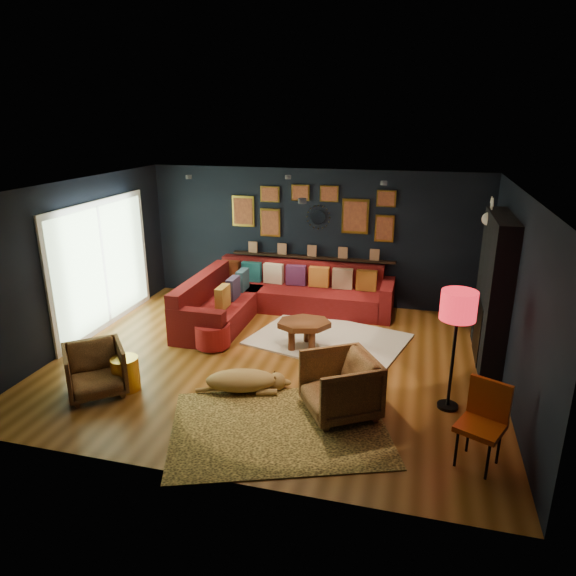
% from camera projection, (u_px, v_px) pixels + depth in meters
% --- Properties ---
extents(floor, '(6.50, 6.50, 0.00)m').
position_uv_depth(floor, '(274.00, 360.00, 7.78)').
color(floor, '#925826').
rests_on(floor, ground).
extents(room_walls, '(6.50, 6.50, 6.50)m').
position_uv_depth(room_walls, '(273.00, 259.00, 7.28)').
color(room_walls, black).
rests_on(room_walls, ground).
extents(sectional, '(3.41, 2.69, 0.86)m').
position_uv_depth(sectional, '(269.00, 298.00, 9.49)').
color(sectional, maroon).
rests_on(sectional, ground).
extents(ledge, '(3.20, 0.12, 0.04)m').
position_uv_depth(ledge, '(312.00, 257.00, 9.95)').
color(ledge, black).
rests_on(ledge, room_walls).
extents(gallery_wall, '(3.15, 0.04, 1.02)m').
position_uv_depth(gallery_wall, '(312.00, 211.00, 9.71)').
color(gallery_wall, gold).
rests_on(gallery_wall, room_walls).
extents(sunburst_mirror, '(0.47, 0.16, 0.47)m').
position_uv_depth(sunburst_mirror, '(318.00, 217.00, 9.72)').
color(sunburst_mirror, silver).
rests_on(sunburst_mirror, room_walls).
extents(fireplace, '(0.31, 1.60, 2.20)m').
position_uv_depth(fireplace, '(492.00, 295.00, 7.55)').
color(fireplace, black).
rests_on(fireplace, ground).
extents(deer_head, '(0.50, 0.28, 0.45)m').
position_uv_depth(deer_head, '(500.00, 219.00, 7.67)').
color(deer_head, white).
rests_on(deer_head, fireplace).
extents(sliding_door, '(0.06, 2.80, 2.20)m').
position_uv_depth(sliding_door, '(103.00, 265.00, 8.75)').
color(sliding_door, white).
rests_on(sliding_door, ground).
extents(ceiling_spots, '(3.30, 2.50, 0.06)m').
position_uv_depth(ceiling_spots, '(288.00, 183.00, 7.71)').
color(ceiling_spots, black).
rests_on(ceiling_spots, room_walls).
extents(shag_rug, '(2.74, 2.28, 0.03)m').
position_uv_depth(shag_rug, '(329.00, 339.00, 8.47)').
color(shag_rug, white).
rests_on(shag_rug, ground).
extents(leopard_rug, '(3.00, 2.57, 0.01)m').
position_uv_depth(leopard_rug, '(279.00, 428.00, 6.08)').
color(leopard_rug, '#D1AD53').
rests_on(leopard_rug, ground).
extents(coffee_table, '(1.01, 0.87, 0.43)m').
position_uv_depth(coffee_table, '(304.00, 326.00, 8.06)').
color(coffee_table, '#572A14').
rests_on(coffee_table, shag_rug).
extents(pouf, '(0.56, 0.56, 0.37)m').
position_uv_depth(pouf, '(213.00, 335.00, 8.16)').
color(pouf, '#A31B1E').
rests_on(pouf, shag_rug).
extents(armchair_left, '(0.99, 0.99, 0.75)m').
position_uv_depth(armchair_left, '(95.00, 368.00, 6.74)').
color(armchair_left, '#B6743C').
rests_on(armchair_left, ground).
extents(armchair_right, '(1.08, 1.10, 0.84)m').
position_uv_depth(armchair_right, '(340.00, 383.00, 6.27)').
color(armchair_right, '#B6743C').
rests_on(armchair_right, ground).
extents(gold_stool, '(0.37, 0.37, 0.46)m').
position_uv_depth(gold_stool, '(126.00, 374.00, 6.89)').
color(gold_stool, gold).
rests_on(gold_stool, ground).
extents(orange_chair, '(0.58, 0.58, 0.92)m').
position_uv_depth(orange_chair, '(484.00, 417.00, 5.34)').
color(orange_chair, black).
rests_on(orange_chair, ground).
extents(floor_lamp, '(0.43, 0.43, 1.56)m').
position_uv_depth(floor_lamp, '(458.00, 311.00, 6.11)').
color(floor_lamp, black).
rests_on(floor_lamp, ground).
extents(dog, '(1.41, 0.97, 0.41)m').
position_uv_depth(dog, '(241.00, 377.00, 6.84)').
color(dog, '#A07745').
rests_on(dog, leopard_rug).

